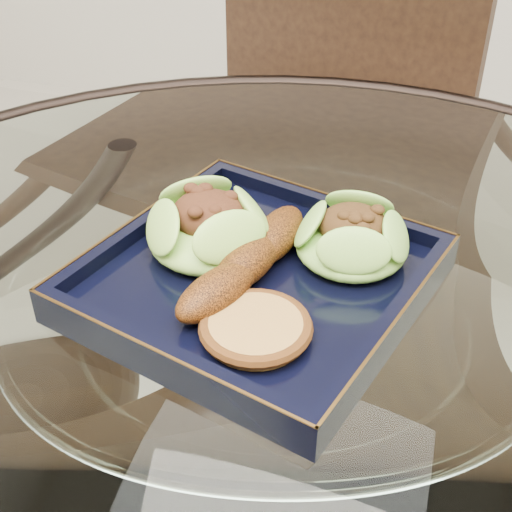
% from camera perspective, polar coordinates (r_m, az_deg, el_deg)
% --- Properties ---
extents(dining_table, '(1.13, 1.13, 0.77)m').
position_cam_1_polar(dining_table, '(0.71, 1.23, -16.23)').
color(dining_table, white).
rests_on(dining_table, ground).
extents(dining_chair, '(0.54, 0.54, 1.06)m').
position_cam_1_polar(dining_chair, '(1.17, 4.19, 6.82)').
color(dining_chair, '#331F11').
rests_on(dining_chair, ground).
extents(navy_plate, '(0.33, 0.33, 0.02)m').
position_cam_1_polar(navy_plate, '(0.63, -0.00, -2.21)').
color(navy_plate, black).
rests_on(navy_plate, dining_table).
extents(lettuce_wrap_left, '(0.14, 0.14, 0.04)m').
position_cam_1_polar(lettuce_wrap_left, '(0.65, -3.79, 2.03)').
color(lettuce_wrap_left, '#6FB033').
rests_on(lettuce_wrap_left, navy_plate).
extents(lettuce_wrap_right, '(0.13, 0.13, 0.04)m').
position_cam_1_polar(lettuce_wrap_right, '(0.64, 7.65, 1.20)').
color(lettuce_wrap_right, '#69A42F').
rests_on(lettuce_wrap_right, navy_plate).
extents(roasted_plantain, '(0.08, 0.18, 0.03)m').
position_cam_1_polar(roasted_plantain, '(0.61, -0.60, -0.42)').
color(roasted_plantain, '#66300A').
rests_on(roasted_plantain, navy_plate).
extents(crumb_patty, '(0.10, 0.10, 0.01)m').
position_cam_1_polar(crumb_patty, '(0.56, -0.02, -5.88)').
color(crumb_patty, '#BB893E').
rests_on(crumb_patty, navy_plate).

